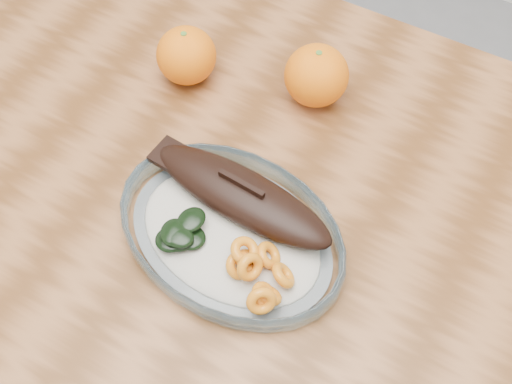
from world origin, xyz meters
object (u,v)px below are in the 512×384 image
Objects in this scene: dining_table at (204,229)px; plated_meal at (231,229)px; orange_right at (316,76)px; orange_left at (186,56)px.

plated_meal reaches higher than dining_table.
dining_table is 14.12× the size of orange_right.
orange_left is 0.18m from orange_right.
dining_table is 2.12× the size of plated_meal.
orange_left is (-0.11, 0.15, 0.14)m from dining_table.
orange_right is (-0.01, 0.24, 0.02)m from plated_meal.
plated_meal is (0.07, -0.04, 0.12)m from dining_table.
dining_table is at bearing 157.99° from plated_meal.
plated_meal is at bearing -87.19° from orange_right.
orange_right reaches higher than orange_left.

